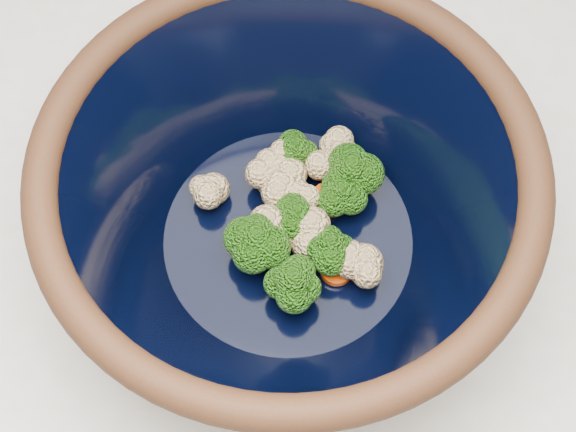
# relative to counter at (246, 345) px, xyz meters

# --- Properties ---
(ground) EXTENTS (3.00, 3.00, 0.00)m
(ground) POSITION_rel_counter_xyz_m (0.00, 0.00, -0.45)
(ground) COLOR #9E7A54
(ground) RESTS_ON ground
(counter) EXTENTS (1.20, 1.20, 0.90)m
(counter) POSITION_rel_counter_xyz_m (0.00, 0.00, 0.00)
(counter) COLOR beige
(counter) RESTS_ON ground
(mixing_bowl) EXTENTS (0.44, 0.44, 0.16)m
(mixing_bowl) POSITION_rel_counter_xyz_m (0.07, -0.05, 0.54)
(mixing_bowl) COLOR black
(mixing_bowl) RESTS_ON counter
(vegetable_pile) EXTENTS (0.16, 0.16, 0.05)m
(vegetable_pile) POSITION_rel_counter_xyz_m (0.08, -0.04, 0.51)
(vegetable_pile) COLOR #608442
(vegetable_pile) RESTS_ON mixing_bowl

